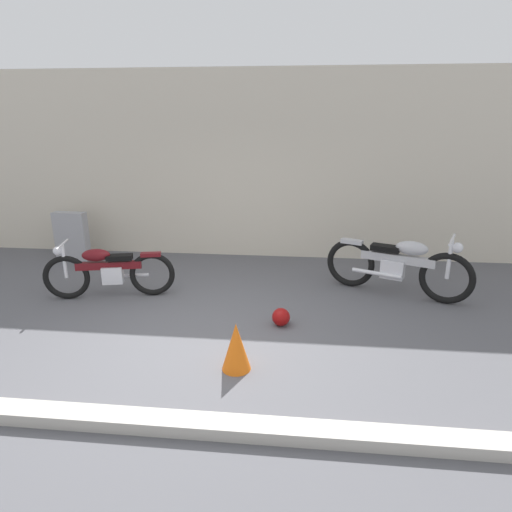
% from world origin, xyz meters
% --- Properties ---
extents(ground_plane, '(40.00, 40.00, 0.00)m').
position_xyz_m(ground_plane, '(0.00, 0.00, 0.00)').
color(ground_plane, '#56565B').
extents(building_wall, '(18.00, 0.30, 3.53)m').
position_xyz_m(building_wall, '(0.00, 3.68, 1.76)').
color(building_wall, beige).
rests_on(building_wall, ground_plane).
extents(curb_strip, '(18.00, 0.24, 0.12)m').
position_xyz_m(curb_strip, '(0.00, -1.65, 0.06)').
color(curb_strip, '#B7B2A8').
rests_on(curb_strip, ground_plane).
extents(stone_marker, '(0.64, 0.23, 0.94)m').
position_xyz_m(stone_marker, '(-3.18, 2.92, 0.47)').
color(stone_marker, '#9E9EA3').
rests_on(stone_marker, ground_plane).
extents(helmet, '(0.24, 0.24, 0.24)m').
position_xyz_m(helmet, '(1.00, 0.48, 0.12)').
color(helmet, maroon).
rests_on(helmet, ground_plane).
extents(traffic_cone, '(0.32, 0.32, 0.55)m').
position_xyz_m(traffic_cone, '(0.56, -0.63, 0.28)').
color(traffic_cone, orange).
rests_on(traffic_cone, ground_plane).
extents(motorcycle_silver, '(2.09, 1.07, 1.00)m').
position_xyz_m(motorcycle_silver, '(2.73, 1.74, 0.48)').
color(motorcycle_silver, black).
rests_on(motorcycle_silver, ground_plane).
extents(motorcycle_maroon, '(1.93, 0.67, 0.88)m').
position_xyz_m(motorcycle_maroon, '(-1.67, 1.18, 0.42)').
color(motorcycle_maroon, black).
rests_on(motorcycle_maroon, ground_plane).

